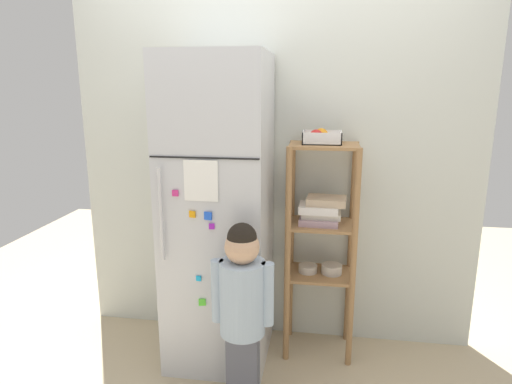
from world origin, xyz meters
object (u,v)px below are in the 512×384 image
object	(u,v)px
refrigerator	(219,214)
fruit_bin	(320,137)
pantry_shelf_unit	(321,230)
child_standing	(242,297)

from	to	relation	value
refrigerator	fruit_bin	bearing A→B (deg)	15.30
pantry_shelf_unit	child_standing	bearing A→B (deg)	-125.06
child_standing	fruit_bin	bearing A→B (deg)	57.95
child_standing	pantry_shelf_unit	size ratio (longest dim) A/B	0.75
refrigerator	fruit_bin	size ratio (longest dim) A/B	8.20
child_standing	pantry_shelf_unit	distance (m)	0.69
refrigerator	pantry_shelf_unit	size ratio (longest dim) A/B	1.38
child_standing	fruit_bin	xyz separation A→B (m)	(0.36, 0.57, 0.75)
refrigerator	pantry_shelf_unit	distance (m)	0.62
refrigerator	pantry_shelf_unit	bearing A→B (deg)	12.45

